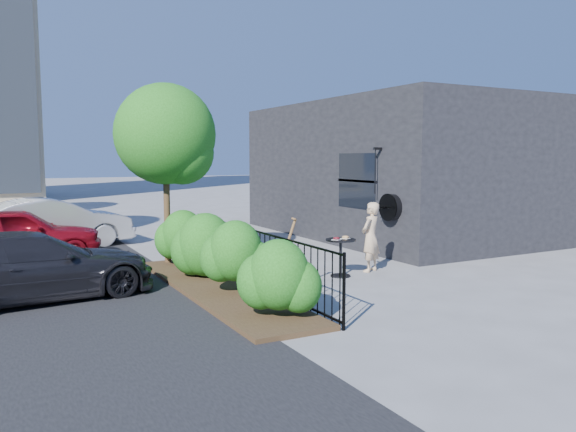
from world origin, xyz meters
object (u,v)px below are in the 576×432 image
car_silver (53,223)px  car_darkgrey (32,266)px  shovel (283,260)px  patio_tree (169,140)px  woman (371,237)px  cafe_table (341,251)px  car_red (17,234)px

car_silver → car_darkgrey: 5.84m
shovel → car_silver: bearing=112.5°
car_silver → car_darkgrey: size_ratio=1.00×
patio_tree → woman: bearing=-37.1°
cafe_table → car_silver: bearing=125.5°
shovel → car_darkgrey: shovel is taller
car_red → car_silver: car_silver is taller
patio_tree → woman: size_ratio=2.68×
cafe_table → car_red: size_ratio=0.22×
cafe_table → woman: (0.83, 0.13, 0.21)m
cafe_table → car_darkgrey: size_ratio=0.20×
cafe_table → car_darkgrey: (-5.61, 0.85, 0.06)m
patio_tree → car_red: (-2.99, 2.20, -2.14)m
shovel → car_red: shovel is taller
car_red → shovel: bearing=-142.3°
car_red → car_darkgrey: size_ratio=0.91×
woman → shovel: size_ratio=1.07×
cafe_table → shovel: shovel is taller
car_red → patio_tree: bearing=-123.6°
woman → shovel: (-2.52, -0.83, -0.13)m
car_red → woman: bearing=-124.0°
woman → car_darkgrey: (-6.44, 0.72, -0.15)m
patio_tree → shovel: patio_tree is taller
woman → car_silver: (-5.55, 6.49, -0.07)m
woman → car_red: woman is taller
patio_tree → car_darkgrey: bearing=-146.9°
woman → car_darkgrey: size_ratio=0.36×
cafe_table → woman: woman is taller
car_darkgrey → cafe_table: bearing=-106.0°
woman → car_silver: 8.54m
cafe_table → woman: 0.87m
shovel → car_silver: size_ratio=0.34×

